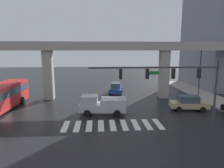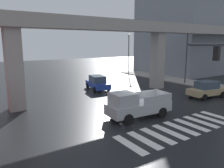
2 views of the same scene
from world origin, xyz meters
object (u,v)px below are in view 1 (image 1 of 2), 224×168
object	(u,v)px
city_bus	(0,96)
traffic_signal_mast	(175,78)
sedan_tan	(189,103)
sedan_blue	(116,88)
street_lamp_far_north	(169,62)
pickup_truck	(100,105)
street_lamp_mid_block	(200,67)

from	to	relation	value
city_bus	traffic_signal_mast	xyz separation A→B (m)	(17.72, -7.11, 2.96)
sedan_tan	traffic_signal_mast	world-z (taller)	traffic_signal_mast
sedan_blue	traffic_signal_mast	xyz separation A→B (m)	(3.52, -15.68, 3.83)
sedan_tan	street_lamp_far_north	distance (m)	20.02
pickup_truck	street_lamp_mid_block	distance (m)	16.88
sedan_blue	traffic_signal_mast	bearing A→B (deg)	-77.35
sedan_blue	street_lamp_mid_block	bearing A→B (deg)	-15.74
city_bus	street_lamp_far_north	size ratio (longest dim) A/B	1.50
street_lamp_mid_block	street_lamp_far_north	size ratio (longest dim) A/B	1.00
city_bus	sedan_tan	size ratio (longest dim) A/B	2.42
city_bus	sedan_blue	world-z (taller)	city_bus
street_lamp_mid_block	street_lamp_far_north	world-z (taller)	same
street_lamp_far_north	city_bus	bearing A→B (deg)	-145.66
city_bus	street_lamp_far_north	world-z (taller)	street_lamp_far_north
street_lamp_mid_block	traffic_signal_mast	bearing A→B (deg)	-125.28
pickup_truck	street_lamp_far_north	distance (m)	25.18
city_bus	sedan_blue	xyz separation A→B (m)	(14.21, 8.57, -0.87)
sedan_tan	street_lamp_mid_block	world-z (taller)	street_lamp_mid_block
city_bus	sedan_blue	distance (m)	16.61
street_lamp_far_north	traffic_signal_mast	bearing A→B (deg)	-109.02
pickup_truck	traffic_signal_mast	size ratio (longest dim) A/B	0.48
sedan_tan	street_lamp_mid_block	size ratio (longest dim) A/B	0.62
pickup_truck	city_bus	xyz separation A→B (m)	(-11.49, 1.96, 0.73)
pickup_truck	traffic_signal_mast	world-z (taller)	traffic_signal_mast
sedan_tan	street_lamp_far_north	bearing A→B (deg)	76.97
sedan_tan	traffic_signal_mast	xyz separation A→B (m)	(-4.23, -5.96, 3.83)
sedan_blue	street_lamp_far_north	bearing A→B (deg)	37.82
pickup_truck	sedan_tan	distance (m)	10.49
pickup_truck	sedan_tan	size ratio (longest dim) A/B	1.16
pickup_truck	city_bus	size ratio (longest dim) A/B	0.48
sedan_tan	traffic_signal_mast	size ratio (longest dim) A/B	0.41
city_bus	sedan_tan	xyz separation A→B (m)	(21.95, -1.14, -0.87)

